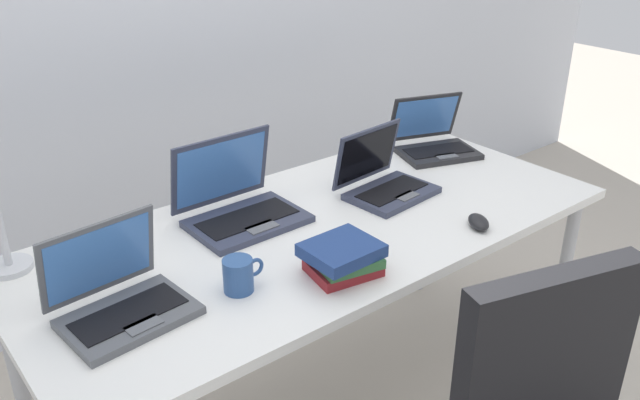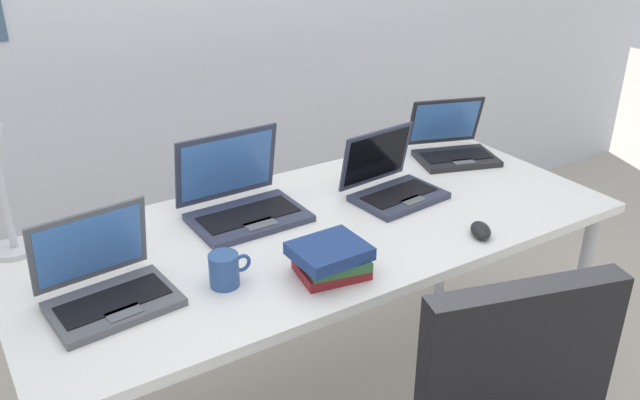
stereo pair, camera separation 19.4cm
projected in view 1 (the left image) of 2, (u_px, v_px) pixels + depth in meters
name	position (u px, v px, depth m)	size (l,w,h in m)	color
desk	(320.00, 241.00, 2.00)	(1.80, 0.80, 0.74)	white
laptop_far_corner	(239.00, 205.00, 1.98)	(0.34, 0.28, 0.25)	#33384C
laptop_back_right	(384.00, 181.00, 2.15)	(0.30, 0.26, 0.21)	#33384C
laptop_front_left	(434.00, 142.00, 2.49)	(0.35, 0.33, 0.21)	#232326
laptop_by_keyboard	(120.00, 298.00, 1.54)	(0.31, 0.27, 0.22)	#515459
computer_mouse	(478.00, 222.00, 1.95)	(0.06, 0.10, 0.03)	black
cell_phone	(110.00, 261.00, 1.77)	(0.06, 0.14, 0.01)	black
book_stack	(343.00, 258.00, 1.70)	(0.20, 0.17, 0.09)	maroon
coffee_mug	(239.00, 275.00, 1.63)	(0.11, 0.08, 0.09)	#2D518C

